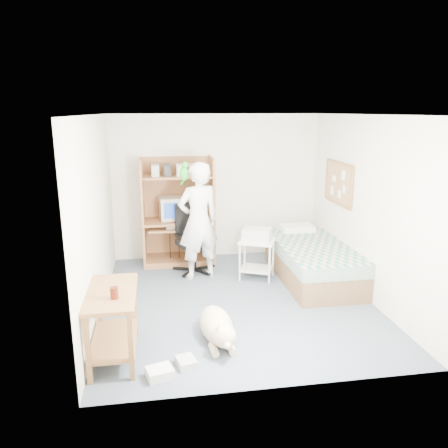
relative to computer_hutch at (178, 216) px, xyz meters
The scene contains 21 objects.
floor 2.05m from the computer_hutch, 68.06° to the right, with size 4.00×4.00×0.00m, color #44505C.
wall_back 0.86m from the computer_hutch, 20.54° to the left, with size 3.60×0.02×2.50m, color silver.
wall_right 3.07m from the computer_hutch, 34.80° to the right, with size 0.02×4.00×2.50m, color silver.
wall_left 2.10m from the computer_hutch, 122.33° to the right, with size 0.02×4.00×2.50m, color silver.
ceiling 2.52m from the computer_hutch, 68.06° to the right, with size 3.60×4.00×0.02m, color white.
computer_hutch is the anchor object (origin of this frame).
bed 2.35m from the computer_hutch, 29.29° to the right, with size 1.02×2.02×0.66m.
side_desk 3.08m from the computer_hutch, 106.14° to the right, with size 0.50×1.00×0.75m.
corkboard 2.69m from the computer_hutch, 18.72° to the right, with size 0.04×0.94×0.66m.
office_chair 0.67m from the computer_hutch, 67.01° to the right, with size 0.62×0.63×1.09m.
person 0.83m from the computer_hutch, 70.86° to the right, with size 0.66×0.43×1.82m, color white.
parrot 1.14m from the computer_hutch, 84.55° to the right, with size 0.13×0.23×0.37m.
dog 2.87m from the computer_hutch, 84.39° to the right, with size 0.41×1.12×0.42m.
printer_cart 1.56m from the computer_hutch, 40.11° to the right, with size 0.65×0.59×0.63m.
printer 1.51m from the computer_hutch, 40.11° to the right, with size 0.42×0.32×0.18m, color #B8B8B3.
crt_monitor 0.17m from the computer_hutch, behind, with size 0.43×0.45×0.37m.
keyboard 0.22m from the computer_hutch, 84.68° to the right, with size 0.45×0.16×0.03m, color beige.
pencil_cup 0.37m from the computer_hutch, 13.54° to the right, with size 0.08×0.08×0.12m, color gold.
drink_glass 3.22m from the computer_hutch, 104.37° to the right, with size 0.08×0.08×0.12m, color #43160A.
floor_box_a 3.50m from the computer_hutch, 96.52° to the right, with size 0.25×0.20×0.10m, color white.
floor_box_b 3.32m from the computer_hutch, 92.09° to the right, with size 0.18×0.22×0.08m, color #BBBBB6.
Camera 1 is at (-1.06, -5.49, 2.55)m, focal length 35.00 mm.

